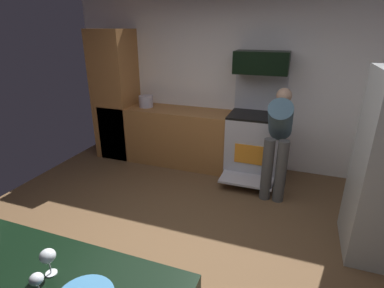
{
  "coord_description": "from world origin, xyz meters",
  "views": [
    {
      "loc": [
        1.0,
        -2.25,
        2.11
      ],
      "look_at": [
        0.07,
        0.3,
        1.05
      ],
      "focal_mm": 27.84,
      "sensor_mm": 36.0,
      "label": 1
    }
  ],
  "objects_px": {
    "microwave": "(262,62)",
    "oven_range": "(254,143)",
    "wine_glass_extra": "(37,281)",
    "wine_glass_near": "(48,257)",
    "stock_pot": "(146,101)",
    "person_cook": "(278,136)"
  },
  "relations": [
    {
      "from": "oven_range",
      "to": "person_cook",
      "type": "relative_size",
      "value": 1.09
    },
    {
      "from": "microwave",
      "to": "wine_glass_extra",
      "type": "bearing_deg",
      "value": -98.08
    },
    {
      "from": "microwave",
      "to": "wine_glass_extra",
      "type": "height_order",
      "value": "microwave"
    },
    {
      "from": "oven_range",
      "to": "wine_glass_near",
      "type": "height_order",
      "value": "oven_range"
    },
    {
      "from": "person_cook",
      "to": "stock_pot",
      "type": "bearing_deg",
      "value": 166.34
    },
    {
      "from": "microwave",
      "to": "wine_glass_near",
      "type": "height_order",
      "value": "microwave"
    },
    {
      "from": "microwave",
      "to": "wine_glass_extra",
      "type": "xyz_separation_m",
      "value": [
        -0.51,
        -3.56,
        -0.66
      ]
    },
    {
      "from": "wine_glass_near",
      "to": "stock_pot",
      "type": "distance_m",
      "value": 3.56
    },
    {
      "from": "oven_range",
      "to": "stock_pot",
      "type": "relative_size",
      "value": 6.64
    },
    {
      "from": "microwave",
      "to": "wine_glass_near",
      "type": "distance_m",
      "value": 3.53
    },
    {
      "from": "microwave",
      "to": "wine_glass_extra",
      "type": "relative_size",
      "value": 5.03
    },
    {
      "from": "person_cook",
      "to": "stock_pot",
      "type": "height_order",
      "value": "person_cook"
    },
    {
      "from": "microwave",
      "to": "oven_range",
      "type": "bearing_deg",
      "value": -90.0
    },
    {
      "from": "microwave",
      "to": "person_cook",
      "type": "bearing_deg",
      "value": -59.16
    },
    {
      "from": "wine_glass_near",
      "to": "oven_range",
      "type": "bearing_deg",
      "value": 80.23
    },
    {
      "from": "wine_glass_near",
      "to": "stock_pot",
      "type": "xyz_separation_m",
      "value": [
        -1.22,
        3.34,
        -0.02
      ]
    },
    {
      "from": "oven_range",
      "to": "wine_glass_extra",
      "type": "distance_m",
      "value": 3.54
    },
    {
      "from": "stock_pot",
      "to": "oven_range",
      "type": "bearing_deg",
      "value": -0.45
    },
    {
      "from": "microwave",
      "to": "person_cook",
      "type": "height_order",
      "value": "microwave"
    },
    {
      "from": "person_cook",
      "to": "wine_glass_near",
      "type": "height_order",
      "value": "person_cook"
    },
    {
      "from": "wine_glass_near",
      "to": "stock_pot",
      "type": "bearing_deg",
      "value": 110.07
    },
    {
      "from": "person_cook",
      "to": "microwave",
      "type": "bearing_deg",
      "value": 120.84
    }
  ]
}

